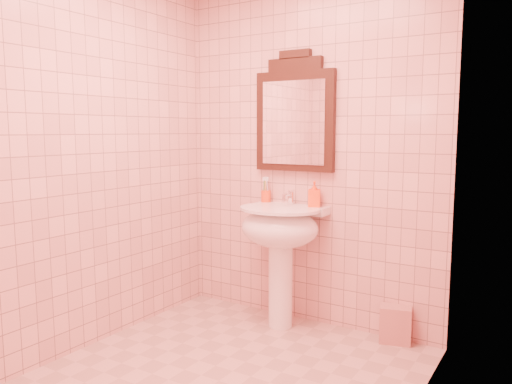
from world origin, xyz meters
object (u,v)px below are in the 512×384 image
Objects in this scene: toothbrush_cup at (266,196)px; towel at (395,324)px; mirror at (295,116)px; soap_dispenser at (314,194)px; pedestal_sink at (280,236)px.

toothbrush_cup is 1.28m from towel.
soap_dispenser is (0.19, -0.05, -0.55)m from mirror.
soap_dispenser is at bearing -178.67° from towel.
mirror is 3.49× the size of towel.
toothbrush_cup reaches higher than towel.
pedestal_sink is 4.75× the size of soap_dispenser.
toothbrush_cup is at bearing 154.50° from soap_dispenser.
toothbrush_cup reaches higher than pedestal_sink.
soap_dispenser reaches higher than pedestal_sink.
mirror is 0.58m from soap_dispenser.
mirror reaches higher than pedestal_sink.
pedestal_sink is 0.86m from mirror.
mirror is 0.63m from toothbrush_cup.
towel is at bearing -0.60° from toothbrush_cup.
pedestal_sink is 0.96m from towel.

